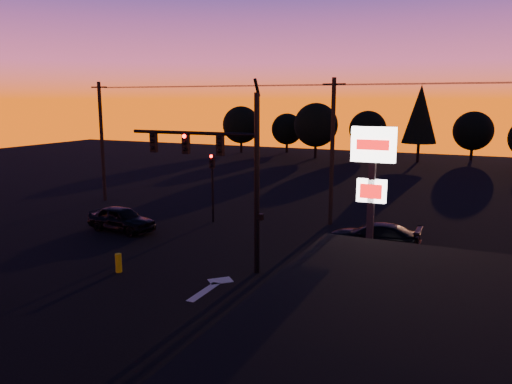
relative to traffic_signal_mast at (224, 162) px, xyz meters
The scene contains 18 objects.
ground 6.35m from the traffic_signal_mast, 88.59° to the right, with size 120.00×120.00×0.00m, color black.
lane_arrow 5.48m from the traffic_signal_mast, 75.57° to the right, with size 1.20×3.10×0.01m.
traffic_signal_mast is the anchor object (origin of this frame).
secondary_signal 9.19m from the traffic_signal_mast, 123.19° to the left, with size 0.30×0.31×4.35m.
pylon_sign 7.52m from the traffic_signal_mast, 19.36° to the right, with size 1.50×0.28×6.80m.
utility_pole_0 18.79m from the traffic_signal_mast, 147.82° to the left, with size 1.40×0.26×9.00m.
utility_pole_1 10.23m from the traffic_signal_mast, 78.16° to the left, with size 1.40×0.26×9.00m.
power_wires 10.85m from the traffic_signal_mast, 78.16° to the left, with size 36.00×1.22×0.07m.
bollard 6.61m from the traffic_signal_mast, 148.30° to the right, with size 0.29×0.29×0.86m, color #D2C608.
tree_0 50.96m from the traffic_signal_mast, 115.46° to the left, with size 5.36×5.36×6.74m.
tree_1 51.54m from the traffic_signal_mast, 107.98° to the left, with size 4.54×4.54×5.71m.
tree_2 45.11m from the traffic_signal_mast, 102.68° to the left, with size 5.77×5.78×7.26m.
tree_3 48.18m from the traffic_signal_mast, 94.65° to the left, with size 4.95×4.95×6.22m.
tree_4 45.12m from the traffic_signal_mast, 86.06° to the left, with size 4.18×4.18×9.50m.
tree_5 50.84m from the traffic_signal_mast, 79.69° to the left, with size 4.95×4.95×6.22m.
car_left 10.21m from the traffic_signal_mast, 159.52° to the left, with size 1.75×4.35×1.48m, color black.
car_right 9.15m from the traffic_signal_mast, 45.94° to the left, with size 1.94×4.77×1.39m, color black.
suv_parked 10.83m from the traffic_signal_mast, 38.00° to the right, with size 2.03×4.40×1.22m, color black.
Camera 1 is at (10.42, -15.56, 7.71)m, focal length 35.00 mm.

